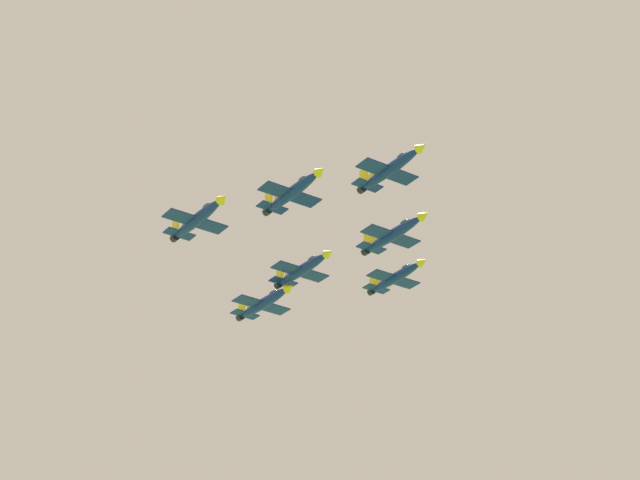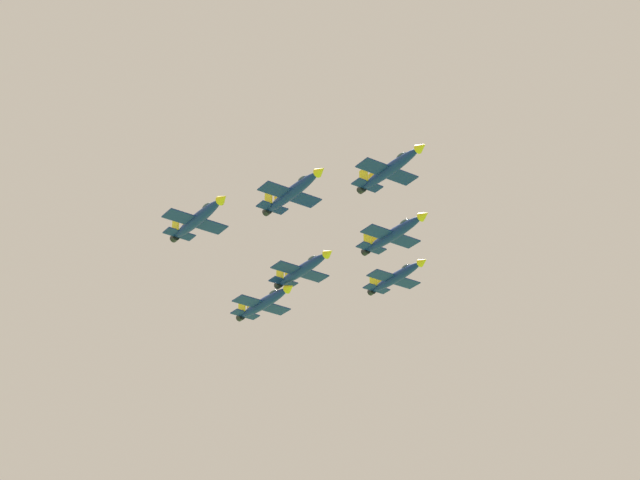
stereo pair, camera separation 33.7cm
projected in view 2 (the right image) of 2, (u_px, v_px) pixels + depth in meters
jet_lead at (390, 169)px, 183.13m from camera, size 11.69×18.42×3.91m
jet_left_wingman at (394, 234)px, 196.97m from camera, size 12.08×18.99×4.04m
jet_right_wingman at (292, 192)px, 186.04m from camera, size 11.85×18.67×3.96m
jet_left_outer at (396, 277)px, 212.18m from camera, size 11.59×18.28×3.88m
jet_right_outer at (198, 219)px, 188.50m from camera, size 12.15×19.12×4.06m
jet_slot_rear at (303, 269)px, 198.40m from camera, size 11.58×18.18×3.87m
jet_trailing at (264, 303)px, 207.15m from camera, size 12.05×18.84×4.02m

